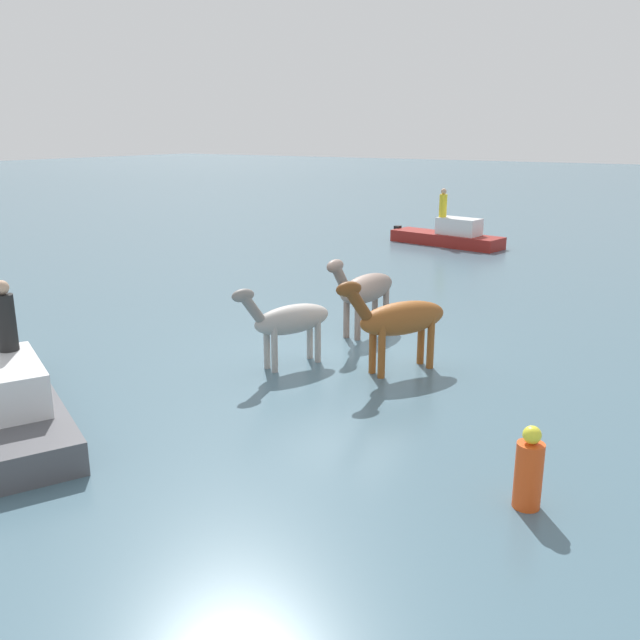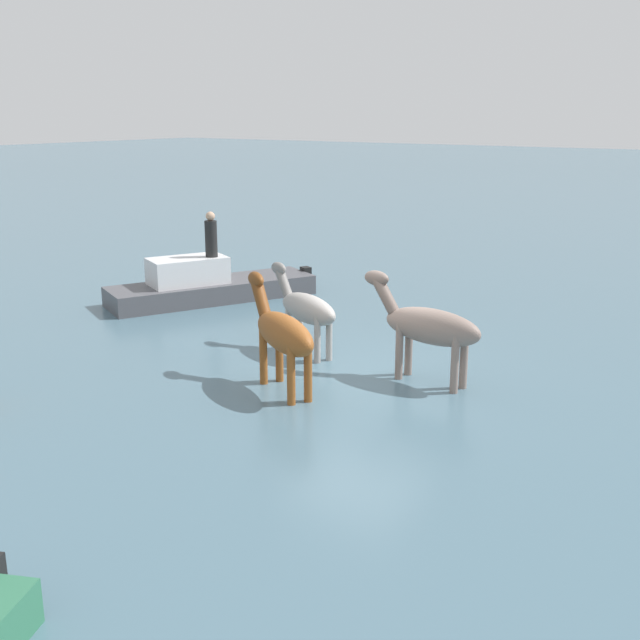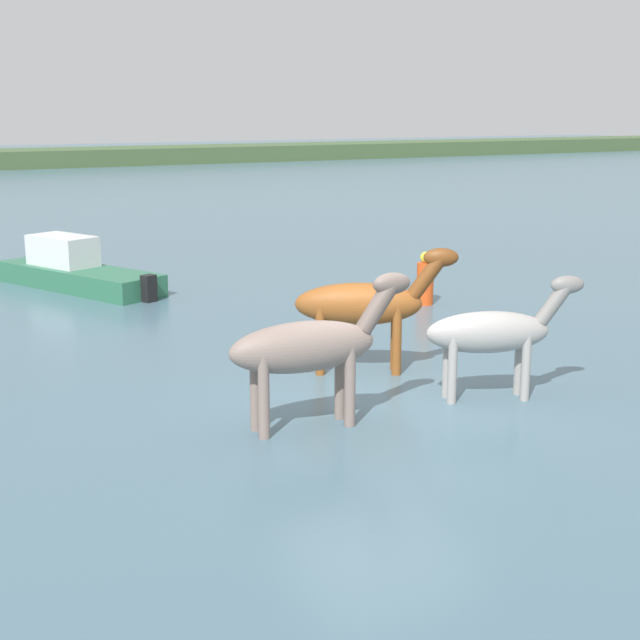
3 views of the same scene
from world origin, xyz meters
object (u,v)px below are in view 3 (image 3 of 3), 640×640
object	(u,v)px
horse_lead	(364,304)
boat_tender_starboard	(76,275)
horse_pinto_flank	(309,347)
horse_dun_straggler	(493,332)
buoy_channel_marker	(425,281)

from	to	relation	value
horse_lead	boat_tender_starboard	distance (m)	9.44
horse_pinto_flank	boat_tender_starboard	world-z (taller)	horse_pinto_flank
boat_tender_starboard	horse_lead	bearing A→B (deg)	170.86
horse_dun_straggler	horse_pinto_flank	distance (m)	2.88
horse_dun_straggler	horse_pinto_flank	xyz separation A→B (m)	(-2.88, 0.17, 0.11)
horse_lead	buoy_channel_marker	distance (m)	5.35
horse_dun_straggler	buoy_channel_marker	world-z (taller)	horse_dun_straggler
horse_pinto_flank	boat_tender_starboard	bearing A→B (deg)	97.61
boat_tender_starboard	buoy_channel_marker	distance (m)	8.14
horse_lead	buoy_channel_marker	bearing A→B (deg)	73.29
horse_lead	horse_pinto_flank	distance (m)	2.71
horse_pinto_flank	buoy_channel_marker	xyz separation A→B (m)	(5.73, 5.62, -0.59)
horse_dun_straggler	boat_tender_starboard	bearing A→B (deg)	127.54
horse_lead	horse_dun_straggler	size ratio (longest dim) A/B	1.08
horse_lead	horse_dun_straggler	xyz separation A→B (m)	(0.92, -2.04, -0.11)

